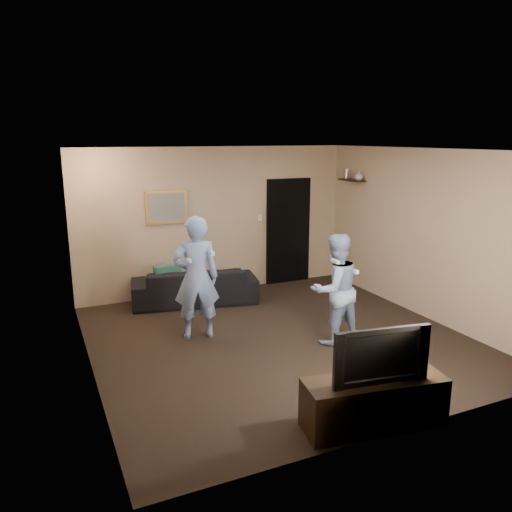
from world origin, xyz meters
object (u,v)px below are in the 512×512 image
tv_console (374,402)px  sofa (195,285)px  television (377,352)px  wii_player_left (196,278)px  wii_player_right (335,289)px

tv_console → sofa: bearing=105.5°
tv_console → television: bearing=-170.6°
sofa → wii_player_left: (-0.42, -1.47, 0.57)m
sofa → wii_player_right: wii_player_right is taller
tv_console → television: television is taller
television → wii_player_left: wii_player_left is taller
wii_player_right → sofa: bearing=117.0°
television → wii_player_left: 2.98m
sofa → tv_console: bearing=107.1°
sofa → tv_console: (0.46, -4.31, -0.05)m
tv_console → wii_player_right: wii_player_right is taller
television → wii_player_right: size_ratio=0.64×
tv_console → television: 0.53m
sofa → television: 4.36m
wii_player_left → sofa: bearing=74.0°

